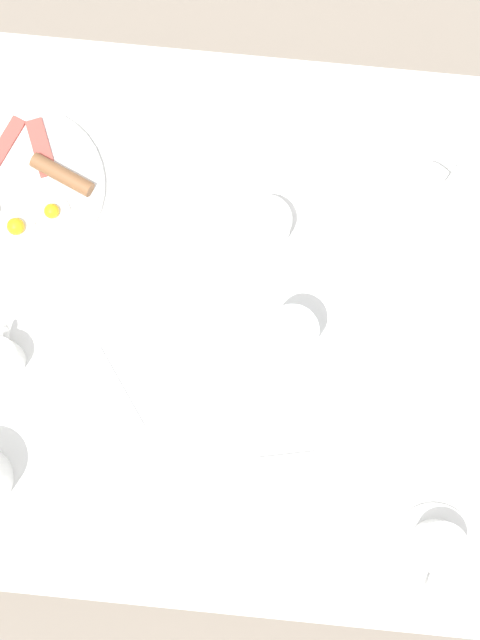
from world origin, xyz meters
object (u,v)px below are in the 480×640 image
(water_glass_tall, at_px, (291,335))
(napkin_folded, at_px, (292,504))
(teacup_with_saucer_right, at_px, (265,225))
(breakfast_plate, at_px, (22,187))
(spoon_for_tea, at_px, (157,275))
(fork_by_plate, at_px, (118,386))
(knife_by_plate, at_px, (434,369))
(teapot_far, at_px, (472,198))
(creamer_jug, at_px, (1,358))
(teacup_with_saucer_left, at_px, (438,547))

(water_glass_tall, distance_m, napkin_folded, 0.27)
(teacup_with_saucer_right, distance_m, napkin_folded, 0.45)
(napkin_folded, bearing_deg, teacup_with_saucer_right, 10.89)
(breakfast_plate, bearing_deg, spoon_for_tea, -117.54)
(fork_by_plate, relative_size, knife_by_plate, 0.63)
(teapot_far, xyz_separation_m, creamer_jug, (-0.33, 0.72, -0.02))
(teapot_far, distance_m, napkin_folded, 0.57)
(napkin_folded, relative_size, spoon_for_tea, 1.19)
(napkin_folded, bearing_deg, water_glass_tall, 6.38)
(breakfast_plate, xyz_separation_m, teacup_with_saucer_left, (-0.51, -0.72, 0.02))
(creamer_jug, xyz_separation_m, napkin_folded, (-0.18, -0.48, -0.03))
(teapot_far, distance_m, spoon_for_tea, 0.53)
(water_glass_tall, bearing_deg, teapot_far, -47.01)
(breakfast_plate, height_order, teapot_far, teapot_far)
(spoon_for_tea, bearing_deg, teacup_with_saucer_right, -60.94)
(breakfast_plate, distance_m, water_glass_tall, 0.51)
(teacup_with_saucer_left, relative_size, spoon_for_tea, 0.92)
(teacup_with_saucer_right, distance_m, spoon_for_tea, 0.20)
(creamer_jug, bearing_deg, teacup_with_saucer_left, -107.57)
(breakfast_plate, bearing_deg, water_glass_tall, -114.41)
(water_glass_tall, relative_size, spoon_for_tea, 0.85)
(teapot_far, height_order, creamer_jug, teapot_far)
(spoon_for_tea, bearing_deg, water_glass_tall, -110.92)
(napkin_folded, distance_m, fork_by_plate, 0.34)
(breakfast_plate, xyz_separation_m, creamer_jug, (-0.29, -0.01, 0.02))
(water_glass_tall, distance_m, fork_by_plate, 0.29)
(teapot_far, height_order, knife_by_plate, teapot_far)
(water_glass_tall, bearing_deg, teacup_with_saucer_right, 17.12)
(teacup_with_saucer_left, height_order, knife_by_plate, teacup_with_saucer_left)
(teacup_with_saucer_right, xyz_separation_m, napkin_folded, (-0.44, -0.08, -0.03))
(teacup_with_saucer_left, distance_m, water_glass_tall, 0.40)
(creamer_jug, bearing_deg, water_glass_tall, -80.42)
(teapot_far, distance_m, teacup_with_saucer_right, 0.33)
(fork_by_plate, height_order, knife_by_plate, same)
(teacup_with_saucer_left, distance_m, teacup_with_saucer_right, 0.58)
(teacup_with_saucer_left, bearing_deg, creamer_jug, 72.43)
(teacup_with_saucer_right, bearing_deg, creamer_jug, 122.90)
(teapot_far, height_order, napkin_folded, teapot_far)
(water_glass_tall, height_order, fork_by_plate, water_glass_tall)
(knife_by_plate, distance_m, spoon_for_tea, 0.48)
(water_glass_tall, bearing_deg, teacup_with_saucer_left, -139.61)
(teapot_far, height_order, spoon_for_tea, teapot_far)
(teacup_with_saucer_left, distance_m, napkin_folded, 0.23)
(teacup_with_saucer_right, distance_m, fork_by_plate, 0.35)
(teacup_with_saucer_right, bearing_deg, spoon_for_tea, 119.06)
(napkin_folded, bearing_deg, fork_by_plate, 62.02)
(fork_by_plate, bearing_deg, teacup_with_saucer_left, -110.86)
(water_glass_tall, xyz_separation_m, knife_by_plate, (-0.02, -0.24, -0.06))
(water_glass_tall, bearing_deg, fork_by_plate, 110.75)
(teacup_with_saucer_right, xyz_separation_m, fork_by_plate, (-0.28, 0.21, -0.03))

